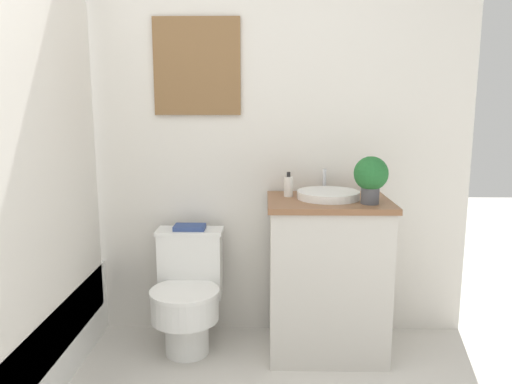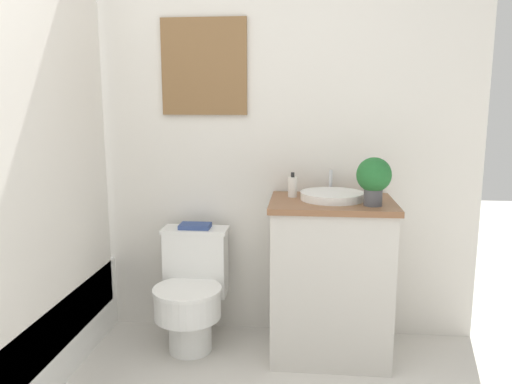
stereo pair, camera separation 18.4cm
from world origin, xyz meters
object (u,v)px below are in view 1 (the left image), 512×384
Objects in this scene: toilet at (188,293)px; book_on_tank at (190,227)px; potted_plant at (371,176)px; sink at (328,195)px; soap_bottle at (288,186)px.

book_on_tank is (0.00, 0.12, 0.33)m from toilet.
potted_plant reaches higher than toilet.
toilet is 0.92m from sink.
sink reaches higher than toilet.
toilet is 3.75× the size of book_on_tank.
soap_bottle is 0.56× the size of potted_plant.
sink is at bearing -8.07° from book_on_tank.
soap_bottle is (-0.20, 0.06, 0.03)m from sink.
potted_plant is (0.19, -0.13, 0.12)m from sink.
toilet is at bearing -178.75° from sink.
potted_plant is at bearing -14.30° from book_on_tank.
sink is at bearing 1.25° from toilet.
toilet is 4.88× the size of soap_bottle.
sink is 2.12× the size of book_on_tank.
potted_plant is at bearing -35.02° from sink.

